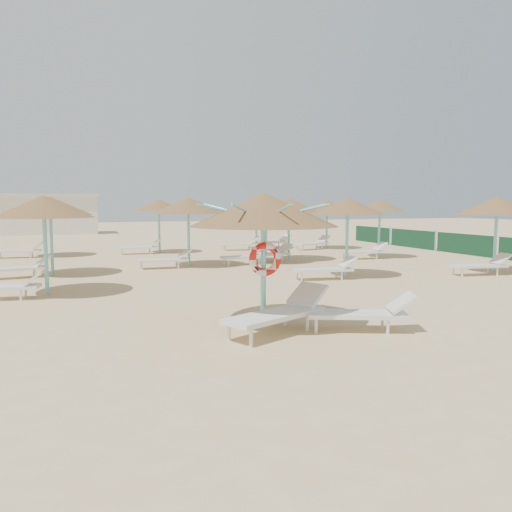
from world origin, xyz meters
name	(u,v)px	position (x,y,z in m)	size (l,w,h in m)	color
ground	(279,325)	(0.00, 0.00, 0.00)	(120.00, 120.00, 0.00)	#D1B77F
main_palapa	(263,210)	(-0.29, 0.13, 2.33)	(3.00, 3.00, 2.69)	#75CCCB
lounger_main_a	(281,312)	(-0.21, -0.57, 0.40)	(2.40, 1.61, 0.85)	white
lounger_main_b	(364,313)	(1.37, -1.00, 0.36)	(2.13, 1.35, 0.75)	white
palapa_field	(237,207)	(2.57, 10.74, 2.32)	(19.02, 14.41, 2.72)	#75CCCB
service_hut	(45,214)	(-6.00, 35.00, 1.64)	(8.40, 4.40, 3.25)	silver
windbreak_fence	(465,244)	(14.00, 9.96, 0.50)	(0.08, 19.84, 1.10)	#17472E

